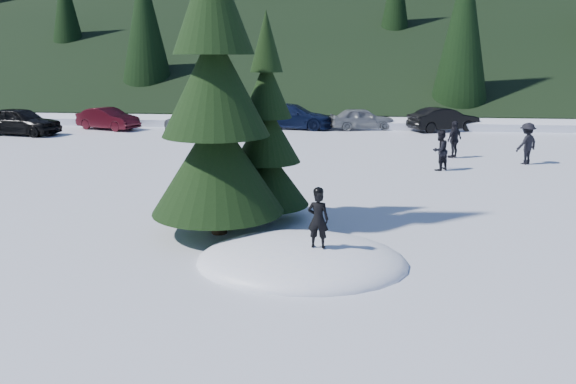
# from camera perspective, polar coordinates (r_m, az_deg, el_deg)

# --- Properties ---
(ground) EXTENTS (200.00, 200.00, 0.00)m
(ground) POSITION_cam_1_polar(r_m,az_deg,el_deg) (11.95, 1.39, -7.19)
(ground) COLOR white
(ground) RESTS_ON ground
(snow_mound) EXTENTS (4.48, 3.52, 0.96)m
(snow_mound) POSITION_cam_1_polar(r_m,az_deg,el_deg) (11.95, 1.39, -7.19)
(snow_mound) COLOR white
(snow_mound) RESTS_ON ground
(spruce_tall) EXTENTS (3.20, 3.20, 8.60)m
(spruce_tall) POSITION_cam_1_polar(r_m,az_deg,el_deg) (13.34, -7.41, 9.55)
(spruce_tall) COLOR black
(spruce_tall) RESTS_ON ground
(spruce_short) EXTENTS (2.20, 2.20, 5.37)m
(spruce_short) POSITION_cam_1_polar(r_m,az_deg,el_deg) (14.64, -2.14, 5.22)
(spruce_short) COLOR black
(spruce_short) RESTS_ON ground
(child_skier) EXTENTS (0.46, 0.33, 1.18)m
(child_skier) POSITION_cam_1_polar(r_m,az_deg,el_deg) (11.26, 3.07, -2.78)
(child_skier) COLOR black
(child_skier) RESTS_ON snow_mound
(adult_0) EXTENTS (0.93, 0.94, 1.53)m
(adult_0) POSITION_cam_1_polar(r_m,az_deg,el_deg) (22.05, 15.16, 4.10)
(adult_0) COLOR black
(adult_0) RESTS_ON ground
(adult_1) EXTENTS (0.91, 0.94, 1.57)m
(adult_1) POSITION_cam_1_polar(r_m,az_deg,el_deg) (24.98, 16.54, 5.14)
(adult_1) COLOR black
(adult_1) RESTS_ON ground
(adult_2) EXTENTS (1.23, 1.14, 1.66)m
(adult_2) POSITION_cam_1_polar(r_m,az_deg,el_deg) (24.48, 23.08, 4.56)
(adult_2) COLOR black
(adult_2) RESTS_ON ground
(car_0) EXTENTS (4.67, 2.45, 1.52)m
(car_0) POSITION_cam_1_polar(r_m,az_deg,el_deg) (34.32, -25.55, 6.51)
(car_0) COLOR black
(car_0) RESTS_ON ground
(car_1) EXTENTS (4.11, 2.59, 1.28)m
(car_1) POSITION_cam_1_polar(r_m,az_deg,el_deg) (34.96, -17.82, 7.10)
(car_1) COLOR #360911
(car_1) RESTS_ON ground
(car_2) EXTENTS (5.45, 3.18, 1.42)m
(car_2) POSITION_cam_1_polar(r_m,az_deg,el_deg) (30.30, -7.42, 6.86)
(car_2) COLOR #52555A
(car_2) RESTS_ON ground
(car_3) EXTENTS (5.31, 2.87, 1.46)m
(car_3) POSITION_cam_1_polar(r_m,az_deg,el_deg) (33.81, 0.38, 7.70)
(car_3) COLOR black
(car_3) RESTS_ON ground
(car_4) EXTENTS (4.01, 2.33, 1.28)m
(car_4) POSITION_cam_1_polar(r_m,az_deg,el_deg) (33.61, 7.51, 7.40)
(car_4) COLOR gray
(car_4) RESTS_ON ground
(car_5) EXTENTS (4.33, 3.00, 1.35)m
(car_5) POSITION_cam_1_polar(r_m,az_deg,el_deg) (33.82, 15.54, 7.12)
(car_5) COLOR black
(car_5) RESTS_ON ground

